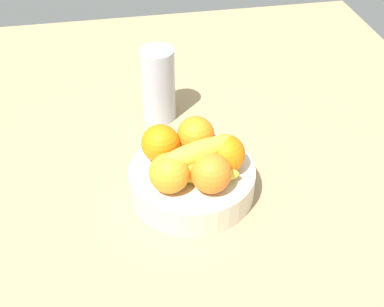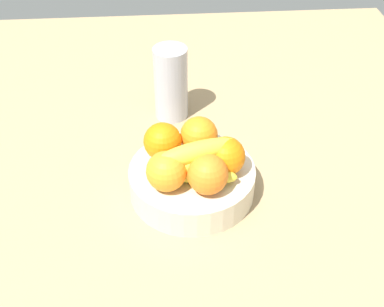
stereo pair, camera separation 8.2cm
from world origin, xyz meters
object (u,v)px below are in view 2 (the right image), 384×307
(orange_front_right, at_px, (163,141))
(banana_bunch, at_px, (194,164))
(orange_back_right, at_px, (225,156))
(orange_center, at_px, (166,171))
(thermos_tumbler, at_px, (171,83))
(orange_front_left, at_px, (199,135))
(fruit_bowl, at_px, (192,180))
(orange_back_left, at_px, (208,174))

(orange_front_right, distance_m, banana_bunch, 0.10)
(orange_back_right, bearing_deg, orange_center, -73.03)
(orange_center, bearing_deg, thermos_tumbler, 176.00)
(orange_front_left, height_order, orange_center, same)
(orange_center, relative_size, orange_back_right, 1.00)
(fruit_bowl, relative_size, thermos_tumbler, 1.40)
(banana_bunch, bearing_deg, thermos_tumbler, -174.40)
(orange_back_left, xyz_separation_m, banana_bunch, (-0.03, -0.02, 0.00))
(banana_bunch, xyz_separation_m, thermos_tumbler, (-0.31, -0.03, -0.01))
(orange_front_right, xyz_separation_m, orange_back_left, (0.11, 0.08, 0.00))
(orange_front_left, xyz_separation_m, orange_front_right, (0.02, -0.07, 0.00))
(orange_back_right, bearing_deg, orange_back_left, -38.28)
(fruit_bowl, distance_m, thermos_tumbler, 0.29)
(orange_center, bearing_deg, orange_front_right, -177.45)
(orange_back_left, distance_m, banana_bunch, 0.04)
(fruit_bowl, xyz_separation_m, orange_front_right, (-0.04, -0.06, 0.07))
(fruit_bowl, relative_size, orange_back_left, 3.28)
(orange_center, relative_size, orange_back_left, 1.00)
(orange_back_left, bearing_deg, banana_bunch, -141.64)
(orange_back_right, bearing_deg, thermos_tumbler, -162.42)
(orange_back_right, relative_size, thermos_tumbler, 0.43)
(orange_front_right, bearing_deg, thermos_tumbler, 173.49)
(fruit_bowl, xyz_separation_m, orange_back_left, (0.06, 0.02, 0.07))
(orange_back_right, distance_m, banana_bunch, 0.07)
(orange_back_right, height_order, banana_bunch, banana_bunch)
(orange_back_left, bearing_deg, fruit_bowl, -158.27)
(orange_front_right, bearing_deg, fruit_bowl, 51.36)
(orange_center, relative_size, banana_bunch, 0.43)
(fruit_bowl, distance_m, orange_front_right, 0.10)
(fruit_bowl, height_order, orange_front_right, orange_front_right)
(orange_center, distance_m, thermos_tumbler, 0.33)
(orange_center, height_order, thermos_tumbler, thermos_tumbler)
(orange_front_left, xyz_separation_m, orange_center, (0.11, -0.07, 0.00))
(orange_front_left, distance_m, orange_front_right, 0.08)
(orange_front_left, distance_m, banana_bunch, 0.09)
(thermos_tumbler, bearing_deg, fruit_bowl, 5.83)
(fruit_bowl, bearing_deg, thermos_tumbler, -174.17)
(orange_back_left, relative_size, thermos_tumbler, 0.43)
(fruit_bowl, xyz_separation_m, orange_back_right, (0.01, 0.06, 0.07))
(orange_front_left, bearing_deg, orange_center, -33.44)
(orange_front_right, relative_size, thermos_tumbler, 0.43)
(banana_bunch, bearing_deg, fruit_bowl, -176.38)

